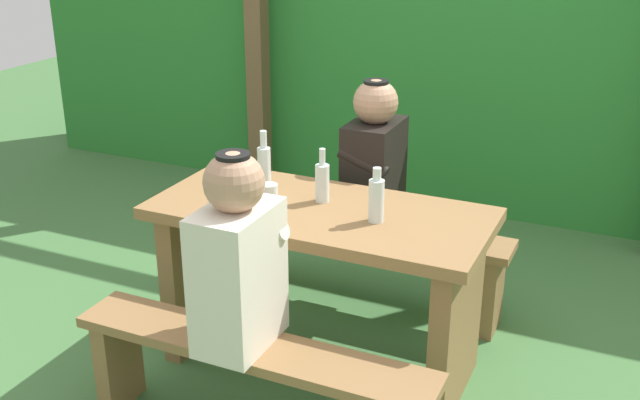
# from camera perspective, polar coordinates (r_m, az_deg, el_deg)

# --- Properties ---
(ground_plane) EXTENTS (12.00, 12.00, 0.00)m
(ground_plane) POSITION_cam_1_polar(r_m,az_deg,el_deg) (3.50, 0.00, -11.98)
(ground_plane) COLOR #44733E
(hedge_backdrop) EXTENTS (6.40, 0.66, 2.08)m
(hedge_backdrop) POSITION_cam_1_polar(r_m,az_deg,el_deg) (5.19, 10.91, 11.30)
(hedge_backdrop) COLOR #2A7C2E
(hedge_backdrop) RESTS_ON ground_plane
(pergola_post_left) EXTENTS (0.12, 0.12, 2.23)m
(pergola_post_left) POSITION_cam_1_polar(r_m,az_deg,el_deg) (5.19, -4.72, 12.47)
(pergola_post_left) COLOR brown
(pergola_post_left) RESTS_ON ground_plane
(picnic_table) EXTENTS (1.40, 0.64, 0.75)m
(picnic_table) POSITION_cam_1_polar(r_m,az_deg,el_deg) (3.25, 0.00, -4.51)
(picnic_table) COLOR olive
(picnic_table) RESTS_ON ground_plane
(bench_near) EXTENTS (1.40, 0.24, 0.44)m
(bench_near) POSITION_cam_1_polar(r_m,az_deg,el_deg) (2.89, -5.06, -12.69)
(bench_near) COLOR olive
(bench_near) RESTS_ON ground_plane
(bench_far) EXTENTS (1.40, 0.24, 0.44)m
(bench_far) POSITION_cam_1_polar(r_m,az_deg,el_deg) (3.83, 3.73, -3.48)
(bench_far) COLOR olive
(bench_far) RESTS_ON ground_plane
(person_white_shirt) EXTENTS (0.25, 0.35, 0.72)m
(person_white_shirt) POSITION_cam_1_polar(r_m,az_deg,el_deg) (2.68, -6.12, -4.35)
(person_white_shirt) COLOR silver
(person_white_shirt) RESTS_ON bench_near
(person_black_coat) EXTENTS (0.25, 0.35, 0.72)m
(person_black_coat) POSITION_cam_1_polar(r_m,az_deg,el_deg) (3.65, 4.02, 2.96)
(person_black_coat) COLOR black
(person_black_coat) RESTS_ON bench_far
(drinking_glass) EXTENTS (0.07, 0.07, 0.08)m
(drinking_glass) POSITION_cam_1_polar(r_m,az_deg,el_deg) (3.21, -3.80, 0.54)
(drinking_glass) COLOR silver
(drinking_glass) RESTS_ON picnic_table
(bottle_left) EXTENTS (0.06, 0.06, 0.23)m
(bottle_left) POSITION_cam_1_polar(r_m,az_deg,el_deg) (3.19, 0.17, 1.40)
(bottle_left) COLOR silver
(bottle_left) RESTS_ON picnic_table
(bottle_right) EXTENTS (0.06, 0.06, 0.22)m
(bottle_right) POSITION_cam_1_polar(r_m,az_deg,el_deg) (2.99, 4.21, 0.09)
(bottle_right) COLOR silver
(bottle_right) RESTS_ON picnic_table
(bottle_center) EXTENTS (0.06, 0.06, 0.26)m
(bottle_center) POSITION_cam_1_polar(r_m,az_deg,el_deg) (3.34, -4.17, 2.59)
(bottle_center) COLOR silver
(bottle_center) RESTS_ON picnic_table
(cell_phone) EXTENTS (0.11, 0.16, 0.01)m
(cell_phone) POSITION_cam_1_polar(r_m,az_deg,el_deg) (3.21, -5.51, -0.12)
(cell_phone) COLOR black
(cell_phone) RESTS_ON picnic_table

